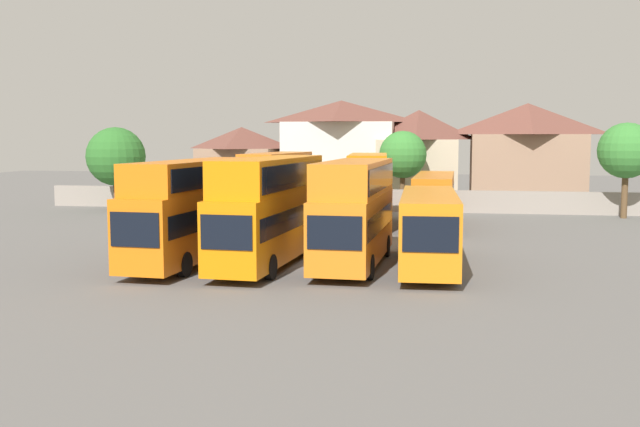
# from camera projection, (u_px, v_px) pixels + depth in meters

# --- Properties ---
(ground) EXTENTS (140.00, 140.00, 0.00)m
(ground) POSITION_uv_depth(u_px,v_px,m) (356.00, 222.00, 52.31)
(ground) COLOR #605E5B
(depot_boundary_wall) EXTENTS (56.00, 0.50, 1.80)m
(depot_boundary_wall) POSITION_uv_depth(u_px,v_px,m) (369.00, 200.00, 60.03)
(depot_boundary_wall) COLOR gray
(depot_boundary_wall) RESTS_ON ground
(bus_1) EXTENTS (3.17, 12.02, 4.96)m
(bus_1) POSITION_uv_depth(u_px,v_px,m) (194.00, 205.00, 35.36)
(bus_1) COLOR orange
(bus_1) RESTS_ON ground
(bus_2) EXTENTS (3.14, 11.66, 5.10)m
(bus_2) POSITION_uv_depth(u_px,v_px,m) (270.00, 205.00, 34.60)
(bus_2) COLOR orange
(bus_2) RESTS_ON ground
(bus_3) EXTENTS (2.84, 10.20, 4.96)m
(bus_3) POSITION_uv_depth(u_px,v_px,m) (354.00, 207.00, 34.15)
(bus_3) COLOR orange
(bus_3) RESTS_ON ground
(bus_4) EXTENTS (2.89, 10.94, 3.49)m
(bus_4) POSITION_uv_depth(u_px,v_px,m) (429.00, 226.00, 33.69)
(bus_4) COLOR orange
(bus_4) RESTS_ON ground
(bus_5) EXTENTS (3.24, 10.64, 4.98)m
(bus_5) POSITION_uv_depth(u_px,v_px,m) (277.00, 184.00, 50.94)
(bus_5) COLOR orange
(bus_5) RESTS_ON ground
(bus_6) EXTENTS (3.28, 10.90, 3.50)m
(bus_6) POSITION_uv_depth(u_px,v_px,m) (329.00, 196.00, 50.80)
(bus_6) COLOR orange
(bus_6) RESTS_ON ground
(bus_7) EXTENTS (3.40, 10.27, 4.92)m
(bus_7) POSITION_uv_depth(u_px,v_px,m) (368.00, 186.00, 49.69)
(bus_7) COLOR orange
(bus_7) RESTS_ON ground
(bus_8) EXTENTS (2.68, 11.06, 3.55)m
(bus_8) POSITION_uv_depth(u_px,v_px,m) (434.00, 197.00, 49.32)
(bus_8) COLOR orange
(bus_8) RESTS_ON ground
(house_terrace_left) EXTENTS (7.40, 7.93, 7.04)m
(house_terrace_left) POSITION_uv_depth(u_px,v_px,m) (242.00, 163.00, 69.88)
(house_terrace_left) COLOR #9E7A60
(house_terrace_left) RESTS_ON ground
(house_terrace_centre) EXTENTS (10.73, 8.04, 9.53)m
(house_terrace_centre) POSITION_uv_depth(u_px,v_px,m) (341.00, 150.00, 69.32)
(house_terrace_centre) COLOR silver
(house_terrace_centre) RESTS_ON ground
(house_terrace_right) EXTENTS (7.57, 8.38, 8.57)m
(house_terrace_right) POSITION_uv_depth(u_px,v_px,m) (418.00, 155.00, 67.69)
(house_terrace_right) COLOR #C6B293
(house_terrace_right) RESTS_ON ground
(house_terrace_far_right) EXTENTS (10.36, 6.83, 9.12)m
(house_terrace_far_right) POSITION_uv_depth(u_px,v_px,m) (527.00, 153.00, 65.92)
(house_terrace_far_right) COLOR #9E7A60
(house_terrace_far_right) RESTS_ON ground
(tree_left_of_lot) EXTENTS (4.16, 4.16, 7.16)m
(tree_left_of_lot) POSITION_uv_depth(u_px,v_px,m) (626.00, 151.00, 54.26)
(tree_left_of_lot) COLOR brown
(tree_left_of_lot) RESTS_ON ground
(tree_behind_wall) EXTENTS (4.01, 4.01, 6.61)m
(tree_behind_wall) POSITION_uv_depth(u_px,v_px,m) (403.00, 155.00, 61.64)
(tree_behind_wall) COLOR brown
(tree_behind_wall) RESTS_ON ground
(tree_right_of_lot) EXTENTS (4.86, 4.86, 6.90)m
(tree_right_of_lot) POSITION_uv_depth(u_px,v_px,m) (116.00, 157.00, 60.32)
(tree_right_of_lot) COLOR brown
(tree_right_of_lot) RESTS_ON ground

